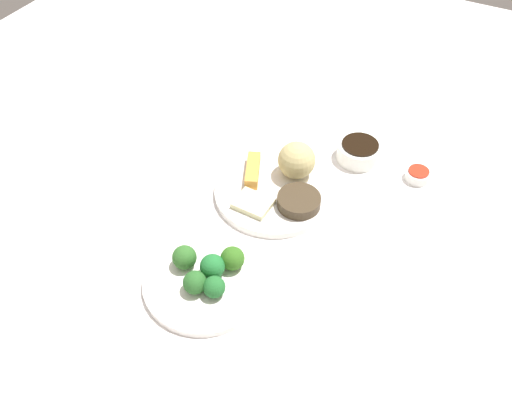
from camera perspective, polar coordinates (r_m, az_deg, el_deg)
tabletop at (r=1.19m, az=1.88°, el=0.80°), size 2.20×2.20×0.02m
main_plate at (r=1.18m, az=1.97°, el=1.36°), size 0.26×0.26×0.02m
rice_scoop at (r=1.18m, az=4.23°, el=4.66°), size 0.08×0.08×0.08m
spring_roll at (r=1.20m, az=-0.34°, el=3.62°), size 0.10×0.06×0.02m
crab_rangoon_wonton at (r=1.13m, az=-0.30°, el=0.17°), size 0.06×0.08×0.01m
stir_fry_heap at (r=1.13m, az=4.46°, el=0.40°), size 0.09×0.09×0.02m
broccoli_plate at (r=1.03m, az=-5.27°, el=-7.83°), size 0.23×0.23×0.01m
broccoli_floret_0 at (r=1.03m, az=-7.43°, el=-5.40°), size 0.05×0.05×0.05m
broccoli_floret_1 at (r=1.00m, az=-6.36°, el=-7.98°), size 0.04×0.04×0.04m
broccoli_floret_2 at (r=1.02m, az=-2.46°, el=-5.55°), size 0.05×0.05×0.05m
broccoli_floret_3 at (r=1.01m, az=-4.35°, el=-6.45°), size 0.05×0.05×0.05m
broccoli_floret_4 at (r=0.99m, az=-4.36°, el=-8.47°), size 0.04×0.04×0.04m
soy_sauce_bowl at (r=1.28m, az=10.64°, el=5.45°), size 0.10×0.10×0.04m
soy_sauce_bowl_liquid at (r=1.27m, az=10.77°, el=6.18°), size 0.08×0.08×0.00m
sauce_ramekin_sweet_and_sour at (r=1.26m, az=16.41°, el=2.97°), size 0.05×0.05×0.02m
sauce_ramekin_sweet_and_sour_liquid at (r=1.25m, az=16.53°, el=3.38°), size 0.04×0.04×0.00m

